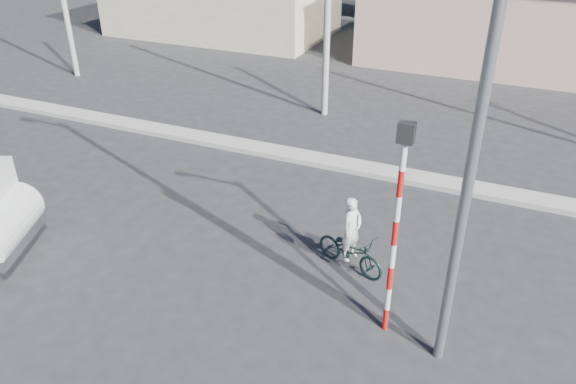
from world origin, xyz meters
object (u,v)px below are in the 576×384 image
at_px(bicycle, 350,251).
at_px(cyclist, 351,240).
at_px(streetlight, 471,100).
at_px(traffic_pole, 397,216).

bearing_deg(bicycle, cyclist, 0.00).
distance_m(bicycle, streetlight, 5.36).
height_order(bicycle, streetlight, streetlight).
distance_m(cyclist, streetlight, 5.12).
relative_size(bicycle, streetlight, 0.20).
distance_m(cyclist, traffic_pole, 2.75).
height_order(cyclist, streetlight, streetlight).
xyz_separation_m(bicycle, streetlight, (2.20, -1.91, 4.50)).
height_order(bicycle, traffic_pole, traffic_pole).
bearing_deg(cyclist, traffic_pole, -121.63).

